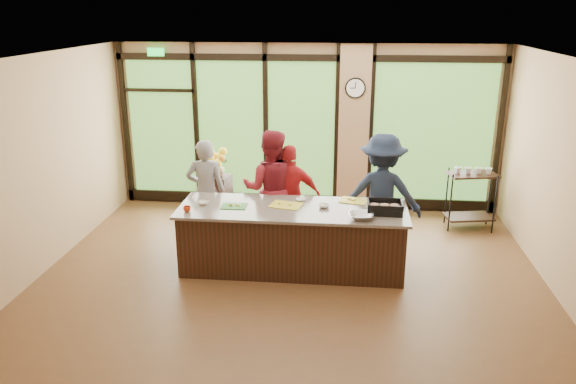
% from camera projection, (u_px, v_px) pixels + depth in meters
% --- Properties ---
extents(floor, '(7.00, 7.00, 0.00)m').
position_uv_depth(floor, '(290.00, 277.00, 7.85)').
color(floor, brown).
rests_on(floor, ground).
extents(ceiling, '(7.00, 7.00, 0.00)m').
position_uv_depth(ceiling, '(291.00, 57.00, 6.91)').
color(ceiling, white).
rests_on(ceiling, back_wall).
extents(back_wall, '(7.00, 0.00, 7.00)m').
position_uv_depth(back_wall, '(307.00, 128.00, 10.22)').
color(back_wall, tan).
rests_on(back_wall, floor).
extents(left_wall, '(0.00, 6.00, 6.00)m').
position_uv_depth(left_wall, '(38.00, 167.00, 7.73)').
color(left_wall, tan).
rests_on(left_wall, floor).
extents(right_wall, '(0.00, 6.00, 6.00)m').
position_uv_depth(right_wall, '(568.00, 182.00, 7.04)').
color(right_wall, tan).
rests_on(right_wall, floor).
extents(window_wall, '(6.90, 0.12, 3.00)m').
position_uv_depth(window_wall, '(316.00, 134.00, 10.19)').
color(window_wall, tan).
rests_on(window_wall, floor).
extents(island_base, '(3.10, 1.00, 0.88)m').
position_uv_depth(island_base, '(292.00, 239.00, 8.00)').
color(island_base, black).
rests_on(island_base, floor).
extents(countertop, '(3.20, 1.10, 0.04)m').
position_uv_depth(countertop, '(293.00, 209.00, 7.85)').
color(countertop, slate).
rests_on(countertop, island_base).
extents(wall_clock, '(0.36, 0.04, 0.36)m').
position_uv_depth(wall_clock, '(355.00, 88.00, 9.77)').
color(wall_clock, black).
rests_on(wall_clock, window_wall).
extents(cook_left, '(0.66, 0.48, 1.67)m').
position_uv_depth(cook_left, '(206.00, 191.00, 8.82)').
color(cook_left, gray).
rests_on(cook_left, floor).
extents(cook_midleft, '(0.91, 0.71, 1.84)m').
position_uv_depth(cook_midleft, '(271.00, 188.00, 8.68)').
color(cook_midleft, maroon).
rests_on(cook_midleft, floor).
extents(cook_midright, '(0.95, 0.39, 1.61)m').
position_uv_depth(cook_midright, '(290.00, 196.00, 8.70)').
color(cook_midright, '#B21B20').
rests_on(cook_midright, floor).
extents(cook_right, '(1.25, 0.80, 1.85)m').
position_uv_depth(cook_right, '(382.00, 194.00, 8.39)').
color(cook_right, '#192137').
rests_on(cook_right, floor).
extents(roasting_pan, '(0.48, 0.38, 0.08)m').
position_uv_depth(roasting_pan, '(385.00, 209.00, 7.66)').
color(roasting_pan, black).
rests_on(roasting_pan, countertop).
extents(mixing_bowl, '(0.36, 0.36, 0.08)m').
position_uv_depth(mixing_bowl, '(361.00, 216.00, 7.42)').
color(mixing_bowl, silver).
rests_on(mixing_bowl, countertop).
extents(cutting_board_left, '(0.36, 0.28, 0.01)m').
position_uv_depth(cutting_board_left, '(234.00, 206.00, 7.90)').
color(cutting_board_left, '#36802E').
rests_on(cutting_board_left, countertop).
extents(cutting_board_center, '(0.49, 0.41, 0.01)m').
position_uv_depth(cutting_board_center, '(286.00, 205.00, 7.93)').
color(cutting_board_center, gold).
rests_on(cutting_board_center, countertop).
extents(cutting_board_right, '(0.44, 0.37, 0.01)m').
position_uv_depth(cutting_board_right, '(354.00, 201.00, 8.12)').
color(cutting_board_right, gold).
rests_on(cutting_board_right, countertop).
extents(prep_bowl_near, '(0.18, 0.18, 0.04)m').
position_uv_depth(prep_bowl_near, '(204.00, 203.00, 7.97)').
color(prep_bowl_near, white).
rests_on(prep_bowl_near, countertop).
extents(prep_bowl_mid, '(0.15, 0.15, 0.05)m').
position_uv_depth(prep_bowl_mid, '(324.00, 206.00, 7.85)').
color(prep_bowl_mid, white).
rests_on(prep_bowl_mid, countertop).
extents(prep_bowl_far, '(0.16, 0.16, 0.03)m').
position_uv_depth(prep_bowl_far, '(301.00, 200.00, 8.12)').
color(prep_bowl_far, white).
rests_on(prep_bowl_far, countertop).
extents(red_ramekin, '(0.11, 0.11, 0.08)m').
position_uv_depth(red_ramekin, '(187.00, 209.00, 7.68)').
color(red_ramekin, '#A92E10').
rests_on(red_ramekin, countertop).
extents(flower_stand, '(0.48, 0.48, 0.82)m').
position_uv_depth(flower_stand, '(218.00, 198.00, 9.82)').
color(flower_stand, black).
rests_on(flower_stand, floor).
extents(flower_vase, '(0.30, 0.30, 0.26)m').
position_uv_depth(flower_vase, '(217.00, 169.00, 9.65)').
color(flower_vase, olive).
rests_on(flower_vase, flower_stand).
extents(bar_cart, '(0.85, 0.59, 1.07)m').
position_uv_depth(bar_cart, '(471.00, 192.00, 9.40)').
color(bar_cart, black).
rests_on(bar_cart, floor).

